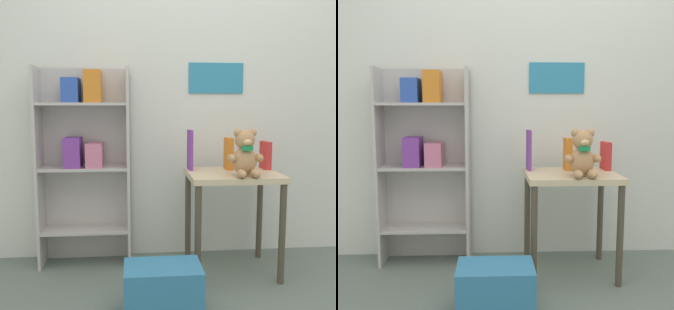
% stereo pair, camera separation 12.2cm
% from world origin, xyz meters
% --- Properties ---
extents(wall_back, '(4.80, 0.07, 2.50)m').
position_xyz_m(wall_back, '(0.00, 1.39, 1.25)').
color(wall_back, silver).
rests_on(wall_back, ground_plane).
extents(bookshelf_side, '(0.60, 0.23, 1.32)m').
position_xyz_m(bookshelf_side, '(-0.79, 1.25, 0.75)').
color(bookshelf_side, '#BCB7B2').
rests_on(bookshelf_side, ground_plane).
extents(display_table, '(0.57, 0.47, 0.65)m').
position_xyz_m(display_table, '(0.16, 1.01, 0.54)').
color(display_table, beige).
rests_on(display_table, ground_plane).
extents(teddy_bear, '(0.22, 0.20, 0.28)m').
position_xyz_m(teddy_bear, '(0.20, 0.88, 0.78)').
color(teddy_bear, tan).
rests_on(teddy_bear, display_table).
extents(book_standing_purple, '(0.02, 0.12, 0.26)m').
position_xyz_m(book_standing_purple, '(-0.09, 1.14, 0.79)').
color(book_standing_purple, purple).
rests_on(book_standing_purple, display_table).
extents(book_standing_orange, '(0.04, 0.10, 0.21)m').
position_xyz_m(book_standing_orange, '(0.16, 1.12, 0.76)').
color(book_standing_orange, orange).
rests_on(book_standing_orange, display_table).
extents(book_standing_red, '(0.04, 0.13, 0.18)m').
position_xyz_m(book_standing_red, '(0.42, 1.13, 0.75)').
color(book_standing_red, red).
rests_on(book_standing_red, display_table).
extents(storage_bin, '(0.40, 0.25, 0.26)m').
position_xyz_m(storage_bin, '(-0.32, 0.54, 0.13)').
color(storage_bin, teal).
rests_on(storage_bin, ground_plane).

